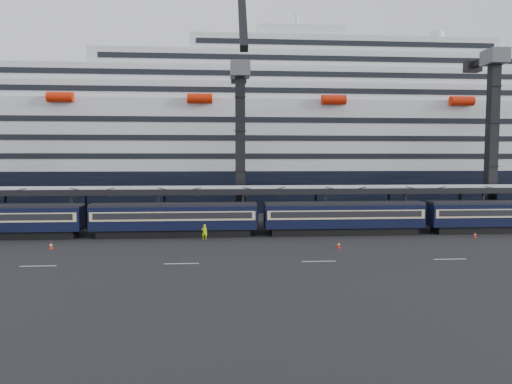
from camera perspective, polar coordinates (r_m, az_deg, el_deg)
ground at (r=49.45m, az=23.01°, el=-6.70°), size 260.00×260.00×0.00m
train at (r=56.44m, az=14.20°, el=-2.92°), size 133.05×3.00×4.05m
canopy at (r=61.49m, az=17.19°, el=0.45°), size 130.00×6.25×5.53m
cruise_ship at (r=91.70m, az=9.30°, el=6.17°), size 214.09×28.84×34.00m
crane_dark_near at (r=61.84m, az=-1.97°, el=6.84°), size 4.50×17.75×35.08m
crane_dark_mid at (r=71.46m, az=27.61°, el=7.16°), size 4.50×18.24×39.64m
worker at (r=51.33m, az=-6.47°, el=-5.02°), size 0.65×0.43×1.74m
traffic_cone_b at (r=50.59m, az=-24.26°, el=-6.08°), size 0.37×0.37×0.73m
traffic_cone_c at (r=47.30m, az=10.30°, el=-6.49°), size 0.35×0.35×0.71m
traffic_cone_d at (r=58.32m, az=25.69°, el=-4.83°), size 0.34×0.34×0.67m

